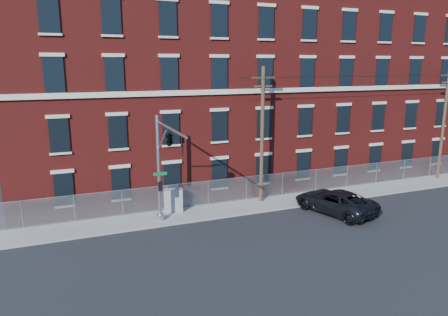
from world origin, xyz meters
name	(u,v)px	position (x,y,z in m)	size (l,w,h in m)	color
ground	(272,233)	(0.00, 0.00, 0.00)	(140.00, 140.00, 0.00)	black
sidewalk	(372,189)	(12.00, 5.00, 0.06)	(65.00, 3.00, 0.12)	gray
mill_building	(316,86)	(12.00, 13.93, 8.15)	(55.30, 14.32, 16.30)	maroon
chain_link_fence	(362,174)	(12.00, 6.30, 1.06)	(59.06, 0.06, 1.85)	#A5A8AD
traffic_signal_mast	(167,149)	(-6.00, 2.18, 5.39)	(0.90, 6.75, 7.00)	#9EA0A5
utility_pole_near	(262,133)	(2.00, 5.60, 5.34)	(1.80, 0.28, 10.00)	#413020
utility_pole_mid	(444,121)	(20.00, 5.60, 5.34)	(1.80, 0.28, 10.00)	#413020
pickup_truck	(335,201)	(5.83, 1.68, 0.83)	(2.74, 5.95, 1.65)	black
utility_cabinet	(173,200)	(-4.76, 5.81, 0.93)	(1.29, 0.65, 1.61)	gray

